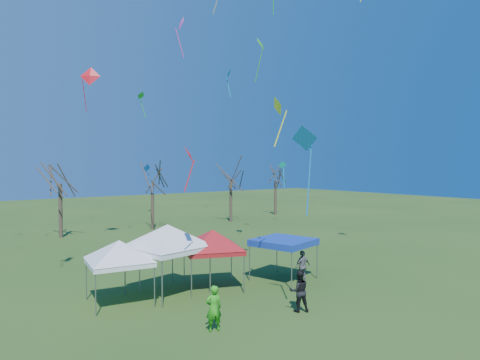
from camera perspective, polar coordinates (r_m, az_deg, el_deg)
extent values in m
plane|color=#2A4D18|center=(19.52, 3.24, -16.61)|extent=(140.00, 140.00, 0.00)
cylinder|color=#3D2D21|center=(39.90, -22.81, -3.78)|extent=(0.32, 0.32, 4.64)
cylinder|color=#3D2D21|center=(42.40, -11.59, -3.44)|extent=(0.32, 0.32, 4.49)
cylinder|color=#3D2D21|center=(47.07, -1.23, -2.87)|extent=(0.32, 0.32, 4.47)
cylinder|color=#3D2D21|center=(53.89, 4.74, -2.39)|extent=(0.32, 0.32, 4.23)
cylinder|color=gray|center=(19.10, -18.70, -14.36)|extent=(0.05, 0.05, 1.77)
cylinder|color=gray|center=(21.46, -19.81, -12.54)|extent=(0.05, 0.05, 1.77)
cylinder|color=gray|center=(19.63, -11.33, -13.84)|extent=(0.05, 0.05, 1.77)
cylinder|color=gray|center=(21.94, -13.24, -12.16)|extent=(0.05, 0.05, 1.77)
cube|color=white|center=(20.26, -15.80, -10.49)|extent=(3.03, 3.03, 0.21)
pyramid|color=white|center=(20.07, -15.82, -7.72)|extent=(3.71, 3.71, 0.88)
cylinder|color=gray|center=(19.52, -10.35, -13.46)|extent=(0.06, 0.06, 2.08)
cylinder|color=gray|center=(21.83, -15.09, -11.83)|extent=(0.06, 0.06, 2.08)
cylinder|color=gray|center=(21.35, -4.00, -12.08)|extent=(0.06, 0.06, 2.08)
cylinder|color=gray|center=(23.48, -9.00, -10.80)|extent=(0.06, 0.06, 2.08)
cube|color=white|center=(21.24, -9.63, -8.97)|extent=(3.65, 3.65, 0.25)
pyramid|color=white|center=(21.05, -9.65, -5.86)|extent=(4.32, 4.32, 1.04)
cylinder|color=gray|center=(20.70, -6.49, -12.89)|extent=(0.06, 0.06, 1.84)
cylinder|color=gray|center=(23.17, -7.46, -11.27)|extent=(0.06, 0.06, 1.84)
cylinder|color=gray|center=(21.22, 0.56, -12.50)|extent=(0.06, 0.06, 1.84)
cylinder|color=gray|center=(23.63, -1.15, -10.99)|extent=(0.06, 0.06, 1.84)
cube|color=#A61013|center=(21.91, -3.64, -9.28)|extent=(3.58, 3.58, 0.22)
pyramid|color=#A61013|center=(21.74, -3.65, -6.62)|extent=(3.62, 3.62, 0.92)
cylinder|color=gray|center=(21.96, 6.90, -11.95)|extent=(0.06, 0.06, 1.89)
cylinder|color=gray|center=(23.41, 1.28, -11.05)|extent=(0.06, 0.06, 1.89)
cylinder|color=gray|center=(24.19, 10.25, -10.66)|extent=(0.06, 0.06, 1.89)
cylinder|color=gray|center=(25.52, 4.93, -9.96)|extent=(0.06, 0.06, 1.89)
cube|color=#0F32A3|center=(23.52, 5.85, -8.37)|extent=(3.46, 3.46, 0.23)
cube|color=#0F32A3|center=(23.49, 5.85, -7.96)|extent=(3.46, 3.46, 0.11)
imported|color=black|center=(18.94, 7.88, -14.44)|extent=(1.07, 0.99, 1.75)
imported|color=green|center=(16.74, -3.53, -16.70)|extent=(0.71, 0.55, 1.73)
imported|color=slate|center=(23.35, 8.35, -11.34)|extent=(1.01, 0.44, 1.70)
cone|color=#0C9CBF|center=(29.32, -1.56, 14.02)|extent=(0.74, 0.78, 0.69)
cube|color=#0C9CBF|center=(29.29, -1.53, 12.31)|extent=(0.27, 0.24, 1.38)
cone|color=green|center=(35.83, -13.11, 10.93)|extent=(0.92, 0.81, 0.66)
cube|color=green|center=(35.89, -12.84, 9.38)|extent=(0.30, 0.51, 1.53)
cone|color=#EBFF1A|center=(19.06, 5.13, 9.83)|extent=(0.69, 0.98, 0.88)
cube|color=#EBFF1A|center=(18.68, 5.42, 6.85)|extent=(0.58, 0.26, 1.60)
cube|color=gold|center=(49.44, -3.27, 22.23)|extent=(0.55, 0.35, 1.83)
cone|color=red|center=(17.70, -6.73, 3.39)|extent=(0.86, 0.96, 0.77)
cube|color=red|center=(17.50, -6.77, 0.58)|extent=(0.39, 0.28, 1.32)
cube|color=green|center=(21.93, 4.48, 22.68)|extent=(0.25, 0.32, 1.20)
cone|color=green|center=(30.80, 2.79, 17.76)|extent=(1.20, 1.03, 0.94)
cube|color=green|center=(30.17, 2.58, 15.18)|extent=(0.34, 0.56, 2.46)
cone|color=#0DC5C8|center=(45.18, 5.66, 2.03)|extent=(1.02, 0.80, 0.84)
cube|color=#0DC5C8|center=(45.25, 5.87, 0.35)|extent=(0.20, 0.38, 2.20)
cone|color=#F636B3|center=(29.02, -7.91, 20.00)|extent=(0.57, 1.02, 0.94)
cube|color=#F636B3|center=(28.93, -8.06, 17.66)|extent=(0.57, 0.16, 1.84)
cone|color=red|center=(34.62, -19.37, 12.97)|extent=(1.54, 1.32, 1.47)
cube|color=red|center=(34.50, -20.03, 10.50)|extent=(0.55, 0.75, 2.23)
cone|color=blue|center=(38.65, -12.34, 1.61)|extent=(0.82, 0.53, 0.72)
cube|color=blue|center=(38.92, -11.87, -0.21)|extent=(0.23, 0.82, 2.12)
cone|color=blue|center=(17.08, 8.64, 5.57)|extent=(0.88, 1.21, 1.02)
cube|color=blue|center=(16.98, 9.21, -0.01)|extent=(0.42, 0.18, 2.78)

